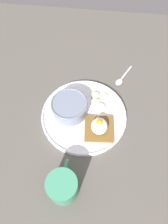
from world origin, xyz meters
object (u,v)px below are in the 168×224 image
(oatmeal_bowl, at_px, (69,107))
(toast_slice, at_px, (99,129))
(coffee_mug, at_px, (63,186))
(spoon, at_px, (122,78))
(poached_egg, at_px, (99,126))
(banana_slice_left, at_px, (104,96))
(banana_slice_back, at_px, (100,108))
(banana_slice_right, at_px, (95,103))
(banana_slice_front, at_px, (95,96))

(oatmeal_bowl, bearing_deg, toast_slice, -119.25)
(oatmeal_bowl, height_order, coffee_mug, coffee_mug)
(oatmeal_bowl, height_order, spoon, oatmeal_bowl)
(poached_egg, relative_size, banana_slice_left, 2.39)
(coffee_mug, bearing_deg, poached_egg, -22.92)
(oatmeal_bowl, xyz_separation_m, banana_slice_back, (0.02, -0.11, -0.02))
(toast_slice, relative_size, banana_slice_right, 2.57)
(toast_slice, distance_m, spoon, 0.25)
(banana_slice_right, bearing_deg, oatmeal_bowl, 115.70)
(oatmeal_bowl, bearing_deg, banana_slice_right, -64.30)
(spoon, bearing_deg, banana_slice_right, 144.95)
(banana_slice_right, bearing_deg, banana_slice_back, -134.86)
(poached_egg, xyz_separation_m, banana_slice_left, (0.13, -0.01, -0.02))
(banana_slice_left, relative_size, banana_slice_right, 0.79)
(oatmeal_bowl, xyz_separation_m, poached_egg, (-0.06, -0.11, 0.00))
(poached_egg, height_order, banana_slice_front, poached_egg)
(banana_slice_front, height_order, coffee_mug, coffee_mug)
(oatmeal_bowl, relative_size, banana_slice_back, 2.47)
(banana_slice_front, distance_m, banana_slice_left, 0.03)
(banana_slice_right, bearing_deg, spoon, -35.05)
(poached_egg, xyz_separation_m, coffee_mug, (-0.20, 0.09, 0.01))
(toast_slice, distance_m, banana_slice_left, 0.13)
(poached_egg, distance_m, banana_slice_left, 0.14)
(banana_slice_back, relative_size, spoon, 0.46)
(toast_slice, relative_size, poached_egg, 1.36)
(toast_slice, xyz_separation_m, coffee_mug, (-0.20, 0.09, 0.03))
(poached_egg, xyz_separation_m, banana_slice_front, (0.13, 0.02, -0.02))
(spoon, bearing_deg, toast_slice, 162.74)
(banana_slice_back, relative_size, banana_slice_right, 1.24)
(oatmeal_bowl, relative_size, banana_slice_right, 3.08)
(banana_slice_front, bearing_deg, banana_slice_right, -173.99)
(toast_slice, height_order, poached_egg, poached_egg)
(banana_slice_front, relative_size, spoon, 0.32)
(spoon, bearing_deg, poached_egg, 162.63)
(banana_slice_right, bearing_deg, coffee_mug, 167.96)
(banana_slice_left, height_order, coffee_mug, coffee_mug)
(banana_slice_left, height_order, spoon, banana_slice_left)
(banana_slice_left, bearing_deg, toast_slice, 177.07)
(poached_egg, distance_m, spoon, 0.25)
(banana_slice_left, bearing_deg, oatmeal_bowl, 122.98)
(toast_slice, xyz_separation_m, banana_slice_left, (0.13, -0.01, -0.00))
(banana_slice_left, height_order, banana_slice_back, banana_slice_back)
(oatmeal_bowl, distance_m, banana_slice_front, 0.11)
(banana_slice_front, distance_m, banana_slice_right, 0.03)
(banana_slice_back, height_order, spoon, banana_slice_back)
(banana_slice_right, distance_m, coffee_mug, 0.31)
(toast_slice, distance_m, banana_slice_right, 0.10)
(toast_slice, relative_size, banana_slice_front, 2.99)
(oatmeal_bowl, relative_size, spoon, 1.14)
(toast_slice, distance_m, poached_egg, 0.02)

